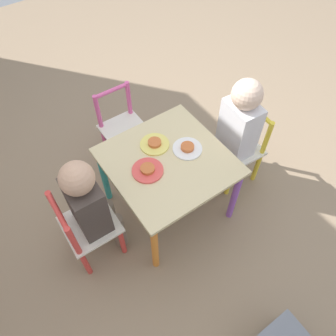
{
  "coord_description": "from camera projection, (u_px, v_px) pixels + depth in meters",
  "views": [
    {
      "loc": [
        -0.84,
        0.58,
        1.74
      ],
      "look_at": [
        0.0,
        0.0,
        0.38
      ],
      "focal_mm": 35.0,
      "sensor_mm": 36.0,
      "label": 1
    }
  ],
  "objects": [
    {
      "name": "plate_back",
      "position": [
        148.0,
        170.0,
        1.6
      ],
      "size": [
        0.16,
        0.16,
        0.03
      ],
      "color": "#E54C47",
      "rests_on": "kids_table"
    },
    {
      "name": "child_back",
      "position": [
        91.0,
        204.0,
        1.52
      ],
      "size": [
        0.2,
        0.21,
        0.72
      ],
      "rotation": [
        0.0,
        0.0,
        -0.02
      ],
      "color": "#7A6B5B",
      "rests_on": "ground_plane"
    },
    {
      "name": "kids_table",
      "position": [
        168.0,
        168.0,
        1.7
      ],
      "size": [
        0.59,
        0.59,
        0.45
      ],
      "color": "beige",
      "rests_on": "ground_plane"
    },
    {
      "name": "plate_right",
      "position": [
        155.0,
        144.0,
        1.7
      ],
      "size": [
        0.15,
        0.15,
        0.03
      ],
      "color": "#EADB66",
      "rests_on": "kids_table"
    },
    {
      "name": "chair_red",
      "position": [
        86.0,
        228.0,
        1.64
      ],
      "size": [
        0.26,
        0.26,
        0.51
      ],
      "rotation": [
        0.0,
        0.0,
        -0.02
      ],
      "color": "silver",
      "rests_on": "ground_plane"
    },
    {
      "name": "ground_plane",
      "position": [
        168.0,
        206.0,
        2.01
      ],
      "size": [
        6.0,
        6.0,
        0.0
      ],
      "primitive_type": "plane",
      "color": "#8C755B"
    },
    {
      "name": "chair_pink",
      "position": [
        123.0,
        129.0,
        2.05
      ],
      "size": [
        0.26,
        0.26,
        0.51
      ],
      "rotation": [
        0.0,
        0.0,
        -1.57
      ],
      "color": "silver",
      "rests_on": "ground_plane"
    },
    {
      "name": "child_front",
      "position": [
        237.0,
        128.0,
        1.78
      ],
      "size": [
        0.21,
        0.22,
        0.76
      ],
      "rotation": [
        0.0,
        0.0,
        -3.22
      ],
      "color": "#7A6B5B",
      "rests_on": "ground_plane"
    },
    {
      "name": "chair_yellow",
      "position": [
        239.0,
        148.0,
        1.96
      ],
      "size": [
        0.28,
        0.28,
        0.51
      ],
      "rotation": [
        0.0,
        0.0,
        -3.22
      ],
      "color": "silver",
      "rests_on": "ground_plane"
    },
    {
      "name": "plate_front",
      "position": [
        187.0,
        148.0,
        1.68
      ],
      "size": [
        0.15,
        0.15,
        0.03
      ],
      "color": "white",
      "rests_on": "kids_table"
    }
  ]
}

